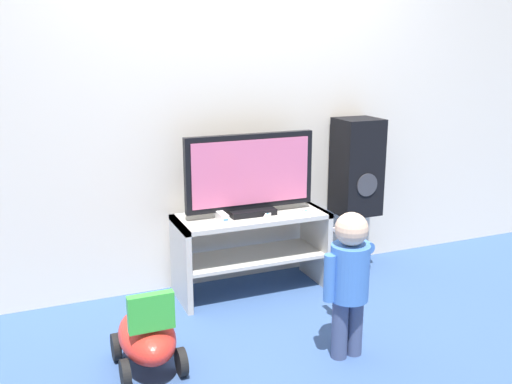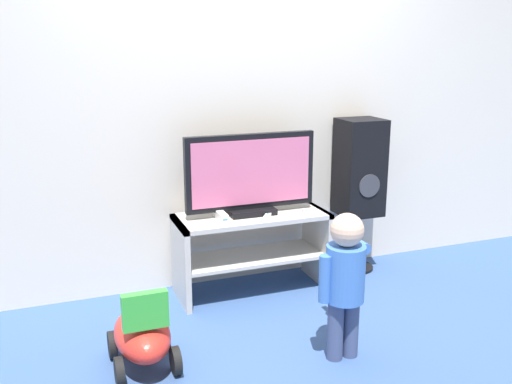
% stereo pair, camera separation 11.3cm
% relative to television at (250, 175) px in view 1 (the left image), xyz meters
% --- Properties ---
extents(ground_plane, '(16.00, 16.00, 0.00)m').
position_rel_television_xyz_m(ground_plane, '(0.00, -0.22, -0.80)').
color(ground_plane, '#38568C').
extents(wall_back, '(10.00, 0.06, 2.60)m').
position_rel_television_xyz_m(wall_back, '(0.00, 0.27, 0.50)').
color(wall_back, silver).
rests_on(wall_back, ground_plane).
extents(tv_stand, '(1.01, 0.41, 0.54)m').
position_rel_television_xyz_m(tv_stand, '(0.00, -0.02, -0.45)').
color(tv_stand, beige).
rests_on(tv_stand, ground_plane).
extents(television, '(0.87, 0.20, 0.53)m').
position_rel_television_xyz_m(television, '(0.00, 0.00, 0.00)').
color(television, black).
rests_on(television, tv_stand).
extents(game_console, '(0.05, 0.19, 0.05)m').
position_rel_television_xyz_m(game_console, '(-0.22, -0.05, -0.23)').
color(game_console, white).
rests_on(game_console, tv_stand).
extents(remote_primary, '(0.06, 0.13, 0.03)m').
position_rel_television_xyz_m(remote_primary, '(0.34, -0.15, -0.25)').
color(remote_primary, white).
rests_on(remote_primary, tv_stand).
extents(remote_secondary, '(0.10, 0.13, 0.03)m').
position_rel_television_xyz_m(remote_secondary, '(0.07, -0.12, -0.25)').
color(remote_secondary, white).
rests_on(remote_secondary, tv_stand).
extents(child, '(0.30, 0.46, 0.80)m').
position_rel_television_xyz_m(child, '(0.16, -0.98, -0.33)').
color(child, '#3F4C72').
rests_on(child, ground_plane).
extents(speaker_tower, '(0.30, 0.29, 1.12)m').
position_rel_television_xyz_m(speaker_tower, '(0.86, 0.08, -0.06)').
color(speaker_tower, black).
rests_on(speaker_tower, ground_plane).
extents(ride_on_toy, '(0.32, 0.50, 0.47)m').
position_rel_television_xyz_m(ride_on_toy, '(-0.85, -0.71, -0.62)').
color(ride_on_toy, red).
rests_on(ride_on_toy, ground_plane).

